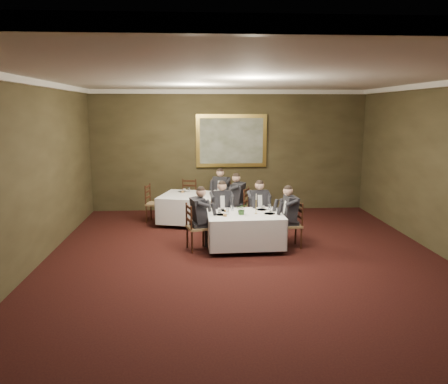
{
  "coord_description": "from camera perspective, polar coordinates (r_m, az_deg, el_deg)",
  "views": [
    {
      "loc": [
        -0.94,
        -7.72,
        2.93
      ],
      "look_at": [
        -0.35,
        1.71,
        1.15
      ],
      "focal_mm": 35.0,
      "sensor_mm": 36.0,
      "label": 1
    }
  ],
  "objects": [
    {
      "name": "ceiling",
      "position": [
        7.8,
        3.47,
        14.83
      ],
      "size": [
        8.0,
        10.0,
        0.1
      ],
      "primitive_type": "cube",
      "color": "silver",
      "rests_on": "back_wall"
    },
    {
      "name": "place_setting_table_second",
      "position": [
        11.82,
        -5.22,
        0.22
      ],
      "size": [
        0.33,
        0.32,
        0.14
      ],
      "color": "white",
      "rests_on": "table_second"
    },
    {
      "name": "crown_molding",
      "position": [
        7.8,
        3.46,
        14.39
      ],
      "size": [
        8.0,
        10.0,
        0.12
      ],
      "color": "white",
      "rests_on": "back_wall"
    },
    {
      "name": "diner_main_endright",
      "position": [
        9.54,
        8.71,
        -4.15
      ],
      "size": [
        0.52,
        0.45,
        1.35
      ],
      "rotation": [
        0.0,
        0.0,
        1.67
      ],
      "color": "black",
      "rests_on": "chair_main_endright"
    },
    {
      "name": "diner_sec_endright",
      "position": [
        11.14,
        1.98,
        -1.88
      ],
      "size": [
        0.6,
        0.56,
        1.35
      ],
      "rotation": [
        0.0,
        0.0,
        1.16
      ],
      "color": "black",
      "rests_on": "chair_sec_endright"
    },
    {
      "name": "chair_sec_endleft",
      "position": [
        11.75,
        -9.03,
        -2.48
      ],
      "size": [
        0.5,
        0.52,
        1.0
      ],
      "rotation": [
        0.0,
        0.0,
        -1.78
      ],
      "color": "olive",
      "rests_on": "ground"
    },
    {
      "name": "left_wall",
      "position": [
        8.39,
        -24.93,
        1.57
      ],
      "size": [
        0.1,
        10.0,
        3.5
      ],
      "primitive_type": "cube",
      "color": "#322C19",
      "rests_on": "ground"
    },
    {
      "name": "centerpiece",
      "position": [
        9.18,
        2.33,
        -2.21
      ],
      "size": [
        0.24,
        0.22,
        0.25
      ],
      "primitive_type": "imported",
      "rotation": [
        0.0,
        0.0,
        -0.13
      ],
      "color": "#2D5926",
      "rests_on": "table_main"
    },
    {
      "name": "diner_main_backleft",
      "position": [
        10.08,
        -0.36,
        -3.21
      ],
      "size": [
        0.46,
        0.53,
        1.35
      ],
      "rotation": [
        0.0,
        0.0,
        3.28
      ],
      "color": "black",
      "rests_on": "chair_main_backleft"
    },
    {
      "name": "chair_main_endright",
      "position": [
        9.6,
        8.74,
        -5.46
      ],
      "size": [
        0.46,
        0.48,
        1.0
      ],
      "rotation": [
        0.0,
        0.0,
        1.67
      ],
      "color": "olive",
      "rests_on": "ground"
    },
    {
      "name": "chair_main_backleft",
      "position": [
        10.15,
        -0.37,
        -4.45
      ],
      "size": [
        0.49,
        0.48,
        1.0
      ],
      "rotation": [
        0.0,
        0.0,
        3.28
      ],
      "color": "olive",
      "rests_on": "ground"
    },
    {
      "name": "chair_main_endleft",
      "position": [
        9.32,
        -3.51,
        -5.85
      ],
      "size": [
        0.53,
        0.54,
        1.0
      ],
      "rotation": [
        0.0,
        0.0,
        -1.28
      ],
      "color": "olive",
      "rests_on": "ground"
    },
    {
      "name": "diner_main_backright",
      "position": [
        10.19,
        4.47,
        -3.09
      ],
      "size": [
        0.45,
        0.52,
        1.35
      ],
      "rotation": [
        0.0,
        0.0,
        3.26
      ],
      "color": "black",
      "rests_on": "chair_main_backright"
    },
    {
      "name": "table_second",
      "position": [
        11.38,
        -3.65,
        -1.94
      ],
      "size": [
        2.09,
        1.78,
        0.67
      ],
      "rotation": [
        0.0,
        0.0,
        -0.25
      ],
      "color": "black",
      "rests_on": "ground"
    },
    {
      "name": "table_main",
      "position": [
        9.37,
        2.71,
        -4.71
      ],
      "size": [
        1.65,
        1.28,
        0.67
      ],
      "rotation": [
        0.0,
        0.0,
        0.03
      ],
      "color": "black",
      "rests_on": "ground"
    },
    {
      "name": "chair_sec_backleft",
      "position": [
        12.42,
        -4.72,
        -1.68
      ],
      "size": [
        0.53,
        0.51,
        1.0
      ],
      "rotation": [
        0.0,
        0.0,
        2.91
      ],
      "color": "olive",
      "rests_on": "ground"
    },
    {
      "name": "chair_sec_backright",
      "position": [
        12.19,
        -0.33,
        -1.87
      ],
      "size": [
        0.58,
        0.57,
        1.0
      ],
      "rotation": [
        0.0,
        0.0,
        2.7
      ],
      "color": "olive",
      "rests_on": "ground"
    },
    {
      "name": "chair_sec_endright",
      "position": [
        11.19,
        2.03,
        -3.02
      ],
      "size": [
        0.56,
        0.57,
        1.0
      ],
      "rotation": [
        0.0,
        0.0,
        1.16
      ],
      "color": "olive",
      "rests_on": "ground"
    },
    {
      "name": "chair_main_backright",
      "position": [
        10.26,
        4.44,
        -4.32
      ],
      "size": [
        0.49,
        0.47,
        1.0
      ],
      "rotation": [
        0.0,
        0.0,
        3.26
      ],
      "color": "olive",
      "rests_on": "ground"
    },
    {
      "name": "back_wall",
      "position": [
        12.81,
        0.66,
        5.38
      ],
      "size": [
        8.0,
        0.1,
        3.5
      ],
      "primitive_type": "cube",
      "color": "#322C19",
      "rests_on": "ground"
    },
    {
      "name": "diner_main_endleft",
      "position": [
        9.26,
        -3.46,
        -4.49
      ],
      "size": [
        0.57,
        0.52,
        1.35
      ],
      "rotation": [
        0.0,
        0.0,
        -1.28
      ],
      "color": "black",
      "rests_on": "chair_main_endleft"
    },
    {
      "name": "diner_sec_backright",
      "position": [
        12.13,
        -0.35,
        -0.83
      ],
      "size": [
        0.57,
        0.6,
        1.35
      ],
      "rotation": [
        0.0,
        0.0,
        2.7
      ],
      "color": "black",
      "rests_on": "chair_sec_backright"
    },
    {
      "name": "front_wall",
      "position": [
        3.11,
        14.54,
        -12.03
      ],
      "size": [
        8.0,
        0.1,
        3.5
      ],
      "primitive_type": "cube",
      "color": "#322C19",
      "rests_on": "ground"
    },
    {
      "name": "place_setting_table_main",
      "position": [
        9.58,
        0.2,
        -2.2
      ],
      "size": [
        0.33,
        0.31,
        0.14
      ],
      "color": "white",
      "rests_on": "table_main"
    },
    {
      "name": "candlestick",
      "position": [
        9.26,
        4.21,
        -1.86
      ],
      "size": [
        0.07,
        0.07,
        0.45
      ],
      "color": "gold",
      "rests_on": "table_main"
    },
    {
      "name": "ground",
      "position": [
        8.32,
        3.19,
        -9.99
      ],
      "size": [
        10.0,
        10.0,
        0.0
      ],
      "primitive_type": "plane",
      "color": "black",
      "rests_on": "ground"
    },
    {
      "name": "painting",
      "position": [
        12.73,
        0.97,
        6.7
      ],
      "size": [
        2.05,
        0.09,
        1.52
      ],
      "color": "gold",
      "rests_on": "back_wall"
    }
  ]
}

